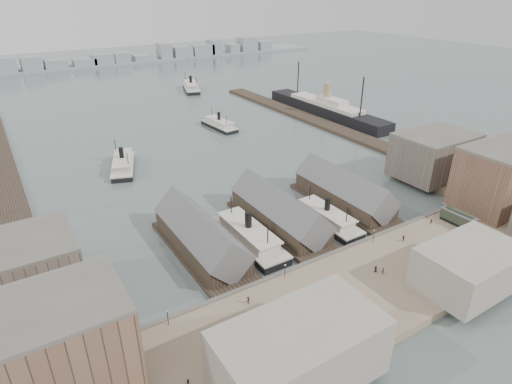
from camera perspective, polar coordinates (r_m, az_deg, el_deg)
ground at (r=119.72m, az=7.74°, el=-7.95°), size 900.00×900.00×0.00m
quay at (r=107.77m, az=14.65°, el=-12.38°), size 180.00×30.00×2.00m
seawall at (r=115.90m, az=9.42°, el=-8.67°), size 180.00×1.20×2.30m
west_wharf at (r=186.61m, az=-30.56°, el=1.68°), size 10.00×220.00×1.60m
east_wharf at (r=228.28m, az=8.69°, el=9.06°), size 10.00×180.00×1.60m
ferry_shed_west at (r=117.44m, az=-7.39°, el=-5.96°), size 14.00×42.00×12.60m
ferry_shed_center at (r=128.61m, az=3.12°, el=-2.72°), size 14.00×42.00×12.60m
ferry_shed_east at (r=143.67m, az=11.64°, el=-0.01°), size 14.00×42.00×12.60m
warehouse_west_front at (r=83.82m, az=-27.77°, el=-19.19°), size 32.00×18.00×18.00m
warehouse_west_back at (r=109.13m, az=-29.42°, el=-9.59°), size 26.00×20.00×14.00m
warehouse_east_front at (r=155.99m, az=30.11°, el=1.75°), size 30.00×18.00×19.00m
warehouse_east_back at (r=170.88m, az=22.63°, el=4.53°), size 28.00×20.00×15.00m
street_bldg_center at (r=112.83m, az=26.62°, el=-8.92°), size 24.00×16.00×10.00m
street_bldg_west at (r=80.81m, az=5.79°, el=-20.51°), size 30.00×16.00×12.00m
lamp_post_far_w at (r=93.98m, az=-11.72°, el=-15.73°), size 0.44×0.44×3.92m
lamp_post_near_w at (r=104.79m, az=3.90°, el=-10.14°), size 0.44×0.44×3.92m
lamp_post_near_e at (r=122.20m, az=15.45°, el=-5.36°), size 0.44×0.44×3.92m
lamp_post_far_e at (r=143.81m, az=23.71°, el=-1.75°), size 0.44×0.44×3.92m
far_shore at (r=418.43m, az=-23.94°, el=15.37°), size 500.00×40.00×15.72m
ferry_docked_west at (r=120.93m, az=-1.01°, el=-5.88°), size 9.04×30.13×10.76m
ferry_docked_east at (r=132.52m, az=9.36°, el=-3.35°), size 7.82×26.08×9.32m
ferry_open_near at (r=177.25m, az=-17.33°, el=3.60°), size 16.37×28.07×9.61m
ferry_open_mid at (r=220.42m, az=-4.94°, el=8.99°), size 9.40×25.11×8.78m
ferry_open_far at (r=304.72m, az=-8.64°, el=13.68°), size 17.51×31.16×10.66m
ocean_steamer at (r=245.69m, az=9.31°, el=10.97°), size 12.19×89.10×17.82m
tram at (r=139.79m, az=25.39°, el=-3.23°), size 3.25×11.12×3.92m
horse_cart_left at (r=93.58m, az=-0.81°, el=-16.85°), size 4.74×3.25×1.55m
horse_cart_center at (r=101.58m, az=10.75°, el=-13.34°), size 4.95×2.25×1.54m
horse_cart_right at (r=122.04m, az=24.38°, el=-8.05°), size 4.78×2.85×1.51m
pedestrian_0 at (r=88.59m, az=-16.64°, el=-21.28°), size 0.75×0.80×1.77m
pedestrian_1 at (r=83.94m, az=-9.00°, el=-23.78°), size 0.85×0.94×1.57m
pedestrian_2 at (r=98.39m, az=-1.05°, el=-14.23°), size 1.25×0.87×1.76m
pedestrian_3 at (r=95.11m, az=8.95°, el=-16.40°), size 0.94×0.92×1.59m
pedestrian_4 at (r=111.57m, az=15.67°, el=-9.84°), size 0.73×0.95×1.73m
pedestrian_5 at (r=111.38m, az=16.57°, el=-10.04°), size 0.79×0.73×1.75m
pedestrian_6 at (r=125.93m, az=19.03°, el=-5.86°), size 1.09×1.12×1.82m
pedestrian_7 at (r=120.45m, az=23.33°, el=-8.25°), size 1.17×1.31×1.76m
pedestrian_8 at (r=137.57m, az=22.33°, el=-3.67°), size 0.61×0.99×1.57m
pedestrian_9 at (r=145.54m, az=29.67°, el=-3.62°), size 0.53×0.79×1.58m
pedestrian_10 at (r=96.33m, az=8.26°, el=-15.62°), size 0.67×0.77×1.75m
pedestrian_11 at (r=124.62m, az=21.94°, el=-6.74°), size 1.25×0.80×1.83m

